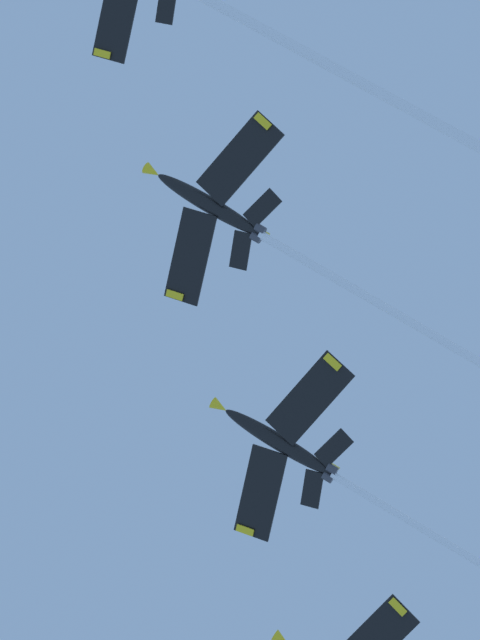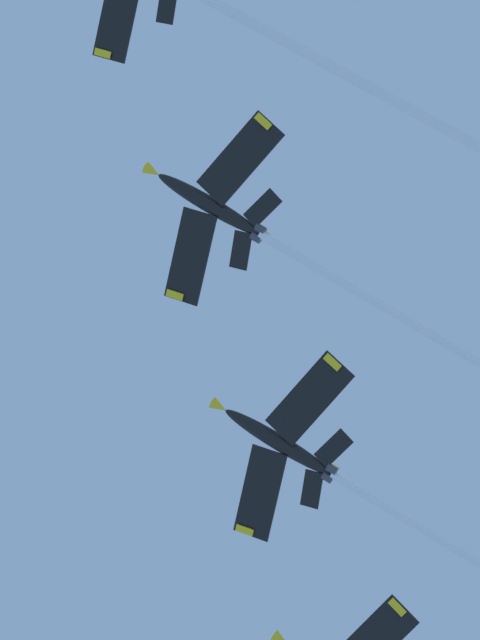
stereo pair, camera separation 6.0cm
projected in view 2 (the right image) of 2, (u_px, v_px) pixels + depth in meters
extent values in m
cube|color=black|center=(118.00, 14.00, 122.73)|extent=(9.31, 7.95, 1.58)
cube|color=yellow|center=(103.00, 53.00, 123.66)|extent=(1.55, 1.80, 0.81)
cube|color=black|center=(167.00, 5.00, 121.03)|extent=(3.88, 3.61, 0.85)
cylinder|color=white|center=(373.00, 89.00, 114.43)|extent=(15.16, 37.10, 17.42)
ellipsoid|color=black|center=(209.00, 204.00, 120.71)|extent=(5.79, 11.35, 5.93)
cone|color=yellow|center=(153.00, 171.00, 122.55)|extent=(1.84, 2.25, 1.73)
ellipsoid|color=black|center=(193.00, 194.00, 121.85)|extent=(2.02, 3.09, 1.92)
cube|color=black|center=(240.00, 159.00, 119.23)|extent=(9.38, 4.58, 1.59)
cube|color=yellow|center=(263.00, 121.00, 118.35)|extent=(0.92, 1.78, 0.81)
cube|color=black|center=(190.00, 257.00, 121.57)|extent=(9.28, 8.02, 1.59)
cube|color=yellow|center=(175.00, 295.00, 122.50)|extent=(1.56, 1.79, 0.81)
cube|color=black|center=(263.00, 208.00, 118.83)|extent=(3.71, 1.95, 0.85)
cube|color=black|center=(241.00, 250.00, 119.84)|extent=(3.87, 3.63, 0.85)
cube|color=yellow|center=(255.00, 228.00, 120.70)|extent=(1.39, 3.13, 3.51)
cylinder|color=#38383D|center=(260.00, 229.00, 118.93)|extent=(1.20, 1.44, 1.13)
cylinder|color=#38383D|center=(256.00, 238.00, 119.12)|extent=(1.20, 1.44, 1.13)
cylinder|color=white|center=(414.00, 324.00, 114.33)|extent=(12.46, 29.52, 13.96)
ellipsoid|color=black|center=(278.00, 442.00, 120.03)|extent=(6.01, 11.36, 5.68)
cone|color=yellow|center=(219.00, 407.00, 121.74)|extent=(1.86, 2.24, 1.70)
ellipsoid|color=black|center=(261.00, 430.00, 121.13)|extent=(2.06, 3.09, 1.87)
cube|color=black|center=(310.00, 398.00, 118.55)|extent=(9.42, 4.77, 1.51)
cube|color=yellow|center=(332.00, 362.00, 117.67)|extent=(0.96, 1.81, 0.77)
cube|color=black|center=(260.00, 493.00, 120.91)|extent=(9.25, 8.14, 1.51)
cube|color=yellow|center=(245.00, 530.00, 121.86)|extent=(1.59, 1.79, 0.77)
cube|color=black|center=(334.00, 448.00, 118.24)|extent=(3.74, 2.03, 0.81)
cube|color=black|center=(312.00, 489.00, 119.26)|extent=(3.86, 3.67, 0.81)
cube|color=yellow|center=(325.00, 465.00, 120.11)|extent=(1.44, 3.07, 3.49)
cylinder|color=#38383D|center=(332.00, 469.00, 118.35)|extent=(1.21, 1.44, 1.11)
cylinder|color=#38383D|center=(328.00, 477.00, 118.55)|extent=(1.21, 1.44, 1.11)
cone|color=yellow|center=(281.00, 640.00, 121.71)|extent=(1.82, 2.25, 1.74)
cube|color=yellow|center=(397.00, 607.00, 117.49)|extent=(0.91, 1.77, 0.82)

